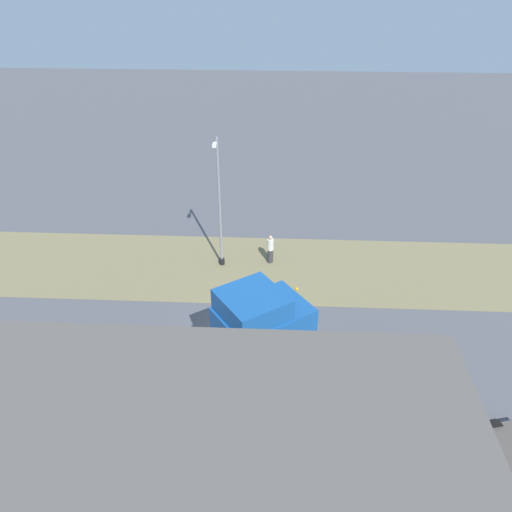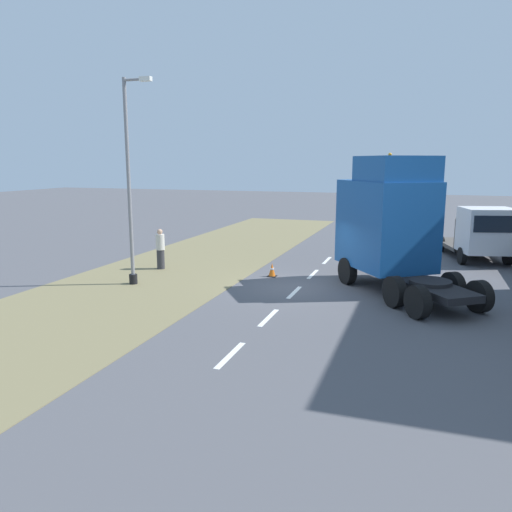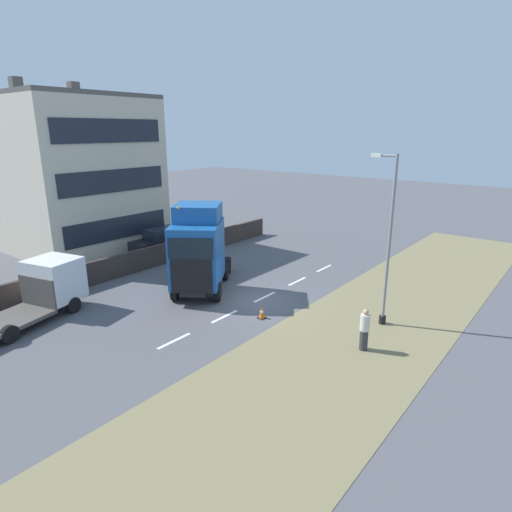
% 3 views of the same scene
% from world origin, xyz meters
% --- Properties ---
extents(ground_plane, '(120.00, 120.00, 0.00)m').
position_xyz_m(ground_plane, '(0.00, 0.00, 0.00)').
color(ground_plane, '#515156').
rests_on(ground_plane, ground).
extents(grass_verge, '(7.00, 44.00, 0.01)m').
position_xyz_m(grass_verge, '(-6.00, 0.00, 0.01)').
color(grass_verge, olive).
rests_on(grass_verge, ground).
extents(lane_markings, '(0.16, 14.60, 0.00)m').
position_xyz_m(lane_markings, '(0.00, -0.70, 0.00)').
color(lane_markings, white).
rests_on(lane_markings, ground).
extents(boundary_wall, '(0.25, 24.00, 1.40)m').
position_xyz_m(boundary_wall, '(9.00, 0.00, 0.70)').
color(boundary_wall, '#382D28').
rests_on(boundary_wall, ground).
extents(building_block, '(11.82, 9.35, 12.19)m').
position_xyz_m(building_block, '(18.35, -0.25, 5.55)').
color(building_block, beige).
rests_on(building_block, ground).
extents(lorry_cab, '(5.61, 6.45, 5.08)m').
position_xyz_m(lorry_cab, '(3.16, 1.07, 2.47)').
color(lorry_cab, black).
rests_on(lorry_cab, ground).
extents(flatbed_truck, '(3.61, 6.13, 2.65)m').
position_xyz_m(flatbed_truck, '(7.05, 7.53, 1.40)').
color(flatbed_truck, silver).
rests_on(flatbed_truck, ground).
extents(parked_car, '(1.85, 4.63, 1.95)m').
position_xyz_m(parked_car, '(10.73, -2.60, 0.95)').
color(parked_car, black).
rests_on(parked_car, ground).
extents(lamp_post, '(1.28, 0.31, 7.76)m').
position_xyz_m(lamp_post, '(-6.23, -1.50, 3.62)').
color(lamp_post, black).
rests_on(lamp_post, ground).
extents(pedestrian, '(0.39, 0.39, 1.81)m').
position_xyz_m(pedestrian, '(-6.68, 1.34, 0.89)').
color(pedestrian, '#333338').
rests_on(pedestrian, ground).
extents(traffic_cone_lead, '(0.36, 0.36, 0.58)m').
position_xyz_m(traffic_cone_lead, '(-1.53, 1.52, 0.28)').
color(traffic_cone_lead, black).
rests_on(traffic_cone_lead, ground).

